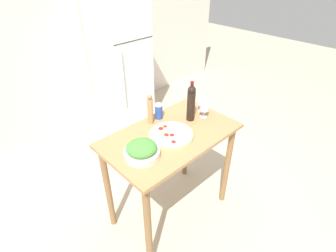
# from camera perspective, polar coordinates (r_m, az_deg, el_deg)

# --- Properties ---
(ground_plane) EXTENTS (14.00, 14.00, 0.00)m
(ground_plane) POSITION_cam_1_polar(r_m,az_deg,el_deg) (2.82, 0.49, -17.79)
(ground_plane) COLOR #BCAD93
(wall_back) EXTENTS (6.40, 0.08, 2.60)m
(wall_back) POSITION_cam_1_polar(r_m,az_deg,el_deg) (3.81, -24.69, 17.06)
(wall_back) COLOR silver
(wall_back) RESTS_ON ground_plane
(refrigerator) EXTENTS (0.63, 0.72, 1.76)m
(refrigerator) POSITION_cam_1_polar(r_m,az_deg,el_deg) (3.93, -10.18, 13.37)
(refrigerator) COLOR white
(refrigerator) RESTS_ON ground_plane
(prep_counter) EXTENTS (1.12, 0.67, 0.96)m
(prep_counter) POSITION_cam_1_polar(r_m,az_deg,el_deg) (2.26, 0.59, -5.29)
(prep_counter) COLOR #A87A4C
(prep_counter) RESTS_ON ground_plane
(wine_bottle) EXTENTS (0.07, 0.07, 0.37)m
(wine_bottle) POSITION_cam_1_polar(r_m,az_deg,el_deg) (2.26, 5.06, 5.15)
(wine_bottle) COLOR black
(wine_bottle) RESTS_ON prep_counter
(wine_glass_near) EXTENTS (0.08, 0.08, 0.13)m
(wine_glass_near) POSITION_cam_1_polar(r_m,az_deg,el_deg) (2.35, 7.88, 3.92)
(wine_glass_near) COLOR silver
(wine_glass_near) RESTS_ON prep_counter
(wine_glass_far) EXTENTS (0.08, 0.08, 0.13)m
(wine_glass_far) POSITION_cam_1_polar(r_m,az_deg,el_deg) (2.44, 7.44, 5.16)
(wine_glass_far) COLOR silver
(wine_glass_far) RESTS_ON prep_counter
(pepper_mill) EXTENTS (0.05, 0.05, 0.27)m
(pepper_mill) POSITION_cam_1_polar(r_m,az_deg,el_deg) (2.23, -3.88, 3.56)
(pepper_mill) COLOR #AD7F51
(pepper_mill) RESTS_ON prep_counter
(salad_bowl) EXTENTS (0.26, 0.26, 0.13)m
(salad_bowl) POSITION_cam_1_polar(r_m,az_deg,el_deg) (1.90, -5.73, -5.31)
(salad_bowl) COLOR silver
(salad_bowl) RESTS_ON prep_counter
(homemade_pizza) EXTENTS (0.36, 0.36, 0.04)m
(homemade_pizza) POSITION_cam_1_polar(r_m,az_deg,el_deg) (2.12, 0.71, -1.88)
(homemade_pizza) COLOR beige
(homemade_pizza) RESTS_ON prep_counter
(salt_canister) EXTENTS (0.07, 0.07, 0.14)m
(salt_canister) POSITION_cam_1_polar(r_m,az_deg,el_deg) (2.32, -2.03, 3.23)
(salt_canister) COLOR #284CA3
(salt_canister) RESTS_ON prep_counter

